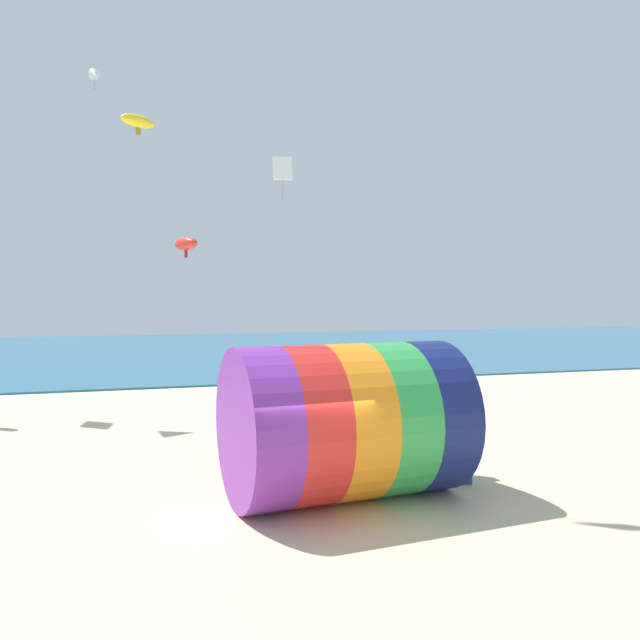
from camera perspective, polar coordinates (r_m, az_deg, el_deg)
ground_plane at (r=13.80m, az=-1.52°, el=-17.23°), size 120.00×120.00×0.00m
sea at (r=51.50m, az=-12.34°, el=-2.75°), size 120.00×40.00×0.10m
giant_inflatable_tube at (r=14.29m, az=2.34°, el=-9.22°), size 5.47×4.00×3.51m
kite_handler at (r=16.59m, az=12.19°, el=-10.93°), size 0.35×0.42×1.63m
kite_red_parafoil at (r=23.28m, az=-12.16°, el=6.83°), size 1.18×1.61×0.81m
kite_white_delta at (r=31.41m, az=-19.91°, el=20.34°), size 0.62×0.74×1.01m
kite_yellow_parafoil at (r=21.20m, az=-16.30°, el=17.05°), size 1.32×1.16×0.68m
kite_white_diamond at (r=17.83m, az=-3.45°, el=13.60°), size 0.57×0.41×1.27m
cooler_box at (r=16.24m, az=13.05°, el=-13.58°), size 0.55×0.63×0.36m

